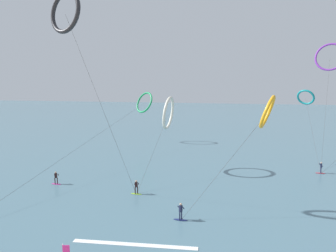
{
  "coord_description": "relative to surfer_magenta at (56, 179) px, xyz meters",
  "views": [
    {
      "loc": [
        7.45,
        -9.74,
        12.74
      ],
      "look_at": [
        0.0,
        20.52,
        8.37
      ],
      "focal_mm": 30.34,
      "sensor_mm": 36.0,
      "label": 1
    }
  ],
  "objects": [
    {
      "name": "sea_water",
      "position": [
        15.22,
        84.2,
        -0.78
      ],
      "size": [
        400.0,
        200.0,
        0.08
      ],
      "primitive_type": "cube",
      "color": "slate",
      "rests_on": "ground"
    },
    {
      "name": "surfer_magenta",
      "position": [
        0.0,
        0.0,
        0.0
      ],
      "size": [
        1.4,
        0.71,
        1.7
      ],
      "rotation": [
        0.0,
        0.0,
        0.59
      ],
      "color": "#CC288E",
      "rests_on": "ground"
    },
    {
      "name": "surfer_crimson",
      "position": [
        34.81,
        13.34,
        0.0
      ],
      "size": [
        1.4,
        0.62,
        1.7
      ],
      "rotation": [
        0.0,
        0.0,
        4.57
      ],
      "color": "red",
      "rests_on": "ground"
    },
    {
      "name": "surfer_lime",
      "position": [
        11.35,
        -0.74,
        0.0
      ],
      "size": [
        1.4,
        0.68,
        1.7
      ],
      "rotation": [
        0.0,
        0.0,
        0.44
      ],
      "color": "#8CC62D",
      "rests_on": "ground"
    },
    {
      "name": "surfer_navy",
      "position": [
        17.73,
        -5.96,
        0.0
      ],
      "size": [
        1.4,
        0.7,
        1.7
      ],
      "rotation": [
        0.0,
        0.0,
        4.24
      ],
      "color": "navy",
      "rests_on": "ground"
    },
    {
      "name": "kite_charcoal",
      "position": [
        5.72,
        -4.94,
        19.22
      ],
      "size": [
        7.86,
        5.4,
        22.22
      ],
      "rotation": [
        0.0,
        0.0,
        5.95
      ],
      "color": "black",
      "rests_on": "ground"
    },
    {
      "name": "kite_amber",
      "position": [
        25.55,
        -1.37,
        9.38
      ],
      "size": [
        8.96,
        6.52,
        11.95
      ],
      "rotation": [
        0.0,
        0.0,
        4.48
      ],
      "color": "orange",
      "rests_on": "ground"
    },
    {
      "name": "kite_violet",
      "position": [
        38.03,
        24.81,
        16.98
      ],
      "size": [
        5.73,
        12.95,
        20.26
      ],
      "rotation": [
        0.0,
        0.0,
        5.9
      ],
      "color": "purple",
      "rests_on": "ground"
    },
    {
      "name": "kite_ivory",
      "position": [
        12.73,
        9.55,
        7.99
      ],
      "size": [
        1.99,
        12.82,
        11.31
      ],
      "rotation": [
        0.0,
        0.0,
        4.69
      ],
      "color": "silver",
      "rests_on": "ground"
    },
    {
      "name": "kite_teal",
      "position": [
        36.79,
        35.36,
        9.57
      ],
      "size": [
        4.24,
        23.88,
        12.13
      ],
      "rotation": [
        0.0,
        0.0,
        2.63
      ],
      "color": "teal",
      "rests_on": "ground"
    },
    {
      "name": "kite_emerald",
      "position": [
        2.06,
        30.07,
        8.28
      ],
      "size": [
        5.71,
        47.26,
        11.52
      ],
      "rotation": [
        0.0,
        0.0,
        5.7
      ],
      "color": "#199351",
      "rests_on": "ground"
    },
    {
      "name": "wave_crest_far",
      "position": [
        14.95,
        -11.06,
        -0.76
      ],
      "size": [
        10.21,
        1.74,
        0.12
      ],
      "primitive_type": "cube",
      "rotation": [
        0.0,
        0.0,
        0.12
      ],
      "color": "white",
      "rests_on": "ground"
    }
  ]
}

